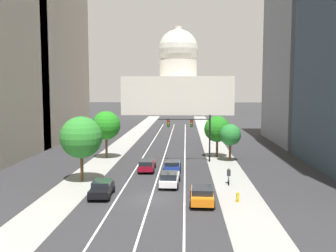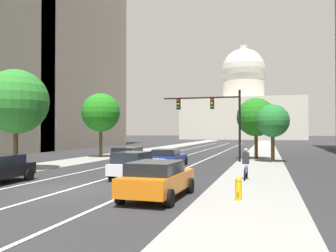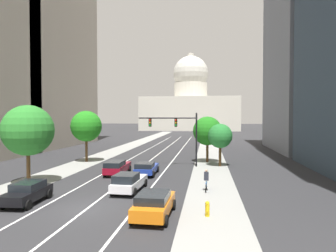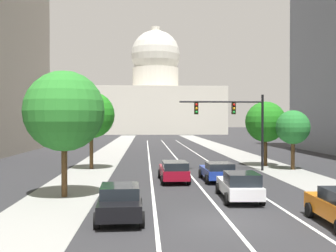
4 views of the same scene
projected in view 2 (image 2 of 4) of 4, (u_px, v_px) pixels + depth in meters
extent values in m
plane|color=#2B2B2D|center=(209.00, 149.00, 54.71)|extent=(400.00, 400.00, 0.00)
cube|color=gray|center=(150.00, 150.00, 52.05)|extent=(3.96, 130.00, 0.01)
cube|color=gray|center=(263.00, 151.00, 47.74)|extent=(3.96, 130.00, 0.01)
cube|color=white|center=(163.00, 155.00, 41.08)|extent=(0.16, 90.00, 0.01)
cube|color=white|center=(188.00, 155.00, 40.27)|extent=(0.16, 90.00, 0.01)
cube|color=white|center=(215.00, 155.00, 39.46)|extent=(0.16, 90.00, 0.01)
cube|color=#9E9384|center=(40.00, 22.00, 61.89)|extent=(20.49, 28.34, 43.51)
cube|color=beige|center=(244.00, 120.00, 132.35)|extent=(41.99, 29.99, 14.40)
cylinder|color=beige|center=(244.00, 91.00, 132.52)|extent=(14.95, 14.95, 6.85)
sphere|color=beige|center=(243.00, 70.00, 132.65)|extent=(15.85, 15.85, 15.85)
cylinder|color=beige|center=(243.00, 51.00, 132.77)|extent=(2.85, 2.85, 3.96)
cube|color=silver|center=(139.00, 167.00, 20.52)|extent=(1.91, 4.86, 0.60)
cube|color=black|center=(132.00, 157.00, 19.67)|extent=(1.67, 2.24, 0.59)
cylinder|color=black|center=(136.00, 169.00, 22.33)|extent=(0.24, 0.65, 0.64)
cylinder|color=black|center=(162.00, 169.00, 21.80)|extent=(0.24, 0.65, 0.64)
cylinder|color=black|center=(112.00, 175.00, 19.23)|extent=(0.24, 0.65, 0.64)
cylinder|color=black|center=(142.00, 176.00, 18.70)|extent=(0.24, 0.65, 0.64)
cube|color=#1E389E|center=(170.00, 158.00, 27.05)|extent=(1.88, 4.41, 0.56)
cube|color=black|center=(166.00, 152.00, 26.06)|extent=(1.70, 2.01, 0.47)
cylinder|color=black|center=(163.00, 160.00, 28.72)|extent=(0.23, 0.64, 0.64)
cylinder|color=black|center=(186.00, 161.00, 28.26)|extent=(0.23, 0.64, 0.64)
cylinder|color=black|center=(153.00, 164.00, 25.84)|extent=(0.23, 0.64, 0.64)
cylinder|color=black|center=(177.00, 164.00, 25.38)|extent=(0.23, 0.64, 0.64)
cube|color=black|center=(0.00, 160.00, 18.19)|extent=(1.69, 2.20, 0.49)
cylinder|color=black|center=(1.00, 174.00, 19.55)|extent=(0.25, 0.65, 0.64)
cylinder|color=black|center=(29.00, 175.00, 19.15)|extent=(0.25, 0.65, 0.64)
cube|color=maroon|center=(132.00, 157.00, 27.78)|extent=(1.82, 4.77, 0.64)
cube|color=black|center=(128.00, 151.00, 26.77)|extent=(1.63, 2.61, 0.50)
cylinder|color=black|center=(129.00, 160.00, 29.54)|extent=(0.23, 0.64, 0.64)
cylinder|color=black|center=(149.00, 160.00, 29.12)|extent=(0.23, 0.64, 0.64)
cylinder|color=black|center=(114.00, 163.00, 26.43)|extent=(0.23, 0.64, 0.64)
cylinder|color=black|center=(136.00, 163.00, 26.00)|extent=(0.23, 0.64, 0.64)
cube|color=orange|center=(158.00, 181.00, 14.08)|extent=(1.98, 4.49, 0.68)
cube|color=black|center=(156.00, 168.00, 13.79)|extent=(1.78, 2.39, 0.47)
cylinder|color=black|center=(149.00, 184.00, 15.80)|extent=(0.24, 0.65, 0.64)
cylinder|color=black|center=(190.00, 186.00, 15.24)|extent=(0.24, 0.65, 0.64)
cylinder|color=black|center=(120.00, 195.00, 12.91)|extent=(0.24, 0.65, 0.64)
cylinder|color=black|center=(169.00, 198.00, 12.36)|extent=(0.24, 0.65, 0.64)
cylinder|color=black|center=(240.00, 126.00, 31.28)|extent=(0.20, 0.20, 6.31)
cylinder|color=black|center=(201.00, 98.00, 32.26)|extent=(6.91, 0.14, 0.14)
cube|color=black|center=(212.00, 104.00, 31.97)|extent=(0.32, 0.28, 0.96)
sphere|color=red|center=(212.00, 100.00, 31.83)|extent=(0.20, 0.20, 0.20)
sphere|color=orange|center=(212.00, 103.00, 31.83)|extent=(0.20, 0.20, 0.20)
sphere|color=green|center=(212.00, 107.00, 31.82)|extent=(0.20, 0.20, 0.20)
cube|color=black|center=(179.00, 104.00, 32.81)|extent=(0.32, 0.28, 0.96)
sphere|color=red|center=(178.00, 101.00, 32.67)|extent=(0.20, 0.20, 0.20)
sphere|color=orange|center=(178.00, 104.00, 32.67)|extent=(0.20, 0.20, 0.20)
sphere|color=green|center=(178.00, 107.00, 32.66)|extent=(0.20, 0.20, 0.20)
cylinder|color=yellow|center=(238.00, 191.00, 13.64)|extent=(0.26, 0.26, 0.70)
sphere|color=yellow|center=(238.00, 180.00, 13.65)|extent=(0.26, 0.26, 0.26)
cylinder|color=yellow|center=(238.00, 191.00, 13.49)|extent=(0.10, 0.12, 0.10)
cylinder|color=black|center=(245.00, 175.00, 19.13)|extent=(0.08, 0.66, 0.66)
cylinder|color=black|center=(247.00, 172.00, 20.12)|extent=(0.08, 0.66, 0.66)
cube|color=#1959B2|center=(246.00, 169.00, 19.63)|extent=(0.10, 1.00, 0.36)
cube|color=#262833|center=(246.00, 158.00, 19.59)|extent=(0.37, 0.30, 0.64)
sphere|color=tan|center=(246.00, 150.00, 19.67)|extent=(0.22, 0.22, 0.22)
cylinder|color=#51381E|center=(273.00, 147.00, 31.04)|extent=(0.32, 0.32, 2.59)
sphere|color=#267730|center=(273.00, 121.00, 31.08)|extent=(2.88, 2.88, 2.88)
cylinder|color=#51381E|center=(256.00, 145.00, 34.28)|extent=(0.32, 0.32, 2.75)
sphere|color=#21751B|center=(256.00, 117.00, 34.33)|extent=(3.71, 3.71, 3.71)
cylinder|color=#51381E|center=(101.00, 142.00, 37.04)|extent=(0.32, 0.32, 3.24)
sphere|color=#22821C|center=(101.00, 112.00, 37.09)|extent=(4.01, 4.01, 4.01)
cylinder|color=#51381E|center=(16.00, 147.00, 24.23)|extent=(0.32, 0.32, 3.15)
sphere|color=#2B7F2C|center=(16.00, 102.00, 24.28)|extent=(4.40, 4.40, 4.40)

